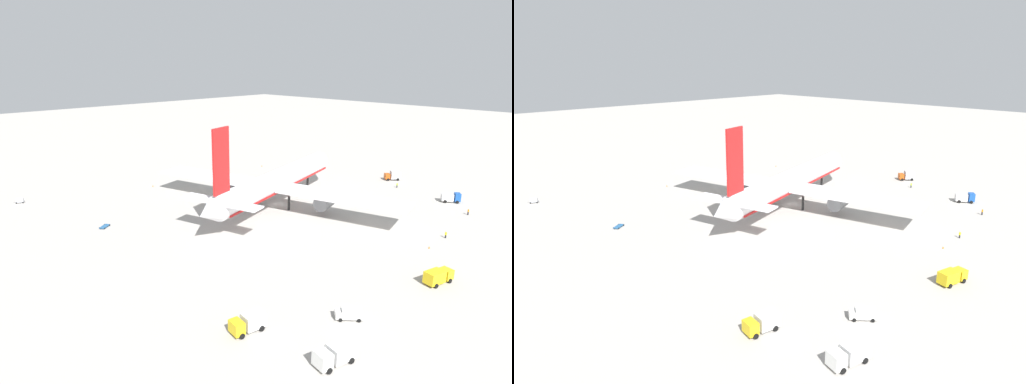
{
  "view_description": "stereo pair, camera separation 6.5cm",
  "coord_description": "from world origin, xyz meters",
  "views": [
    {
      "loc": [
        -89.59,
        -82.32,
        40.08
      ],
      "look_at": [
        -5.36,
        3.39,
        4.05
      ],
      "focal_mm": 31.05,
      "sensor_mm": 36.0,
      "label": 1
    },
    {
      "loc": [
        -89.54,
        -82.37,
        40.08
      ],
      "look_at": [
        -5.36,
        3.39,
        4.05
      ],
      "focal_mm": 31.05,
      "sensor_mm": 36.0,
      "label": 2
    }
  ],
  "objects": [
    {
      "name": "service_truck_4",
      "position": [
        48.22,
        -9.88,
        1.67
      ],
      "size": [
        5.37,
        5.27,
        3.2
      ],
      "color": "#BF4C14",
      "rests_on": "ground"
    },
    {
      "name": "airliner",
      "position": [
        -1.27,
        -0.45,
        6.9
      ],
      "size": [
        69.44,
        75.13,
        25.63
      ],
      "color": "white",
      "rests_on": "ground"
    },
    {
      "name": "service_truck_1",
      "position": [
        -13.41,
        -53.1,
        1.5
      ],
      "size": [
        6.39,
        3.66,
        2.73
      ],
      "color": "yellow",
      "rests_on": "ground"
    },
    {
      "name": "baggage_cart_1",
      "position": [
        4.26,
        52.37,
        0.83
      ],
      "size": [
        2.63,
        3.01,
        1.53
      ],
      "color": "gray",
      "rests_on": "ground"
    },
    {
      "name": "ground_worker_2",
      "position": [
        29.75,
        -42.28,
        0.89
      ],
      "size": [
        0.56,
        0.56,
        1.74
      ],
      "color": "black",
      "rests_on": "ground"
    },
    {
      "name": "baggage_cart_2",
      "position": [
        -52.71,
        53.56,
        0.75
      ],
      "size": [
        2.87,
        2.32,
        1.37
      ],
      "color": "gray",
      "rests_on": "ground"
    },
    {
      "name": "ground_worker_0",
      "position": [
        40.4,
        -15.7,
        0.82
      ],
      "size": [
        0.57,
        0.57,
        1.62
      ],
      "color": "black",
      "rests_on": "ground"
    },
    {
      "name": "ground_worker_1",
      "position": [
        9.43,
        -44.91,
        0.83
      ],
      "size": [
        0.5,
        0.5,
        1.64
      ],
      "color": "black",
      "rests_on": "ground"
    },
    {
      "name": "traffic_cone_2",
      "position": [
        0.97,
        -44.89,
        0.28
      ],
      "size": [
        0.36,
        0.36,
        0.55
      ],
      "primitive_type": "cone",
      "color": "orange",
      "rests_on": "ground"
    },
    {
      "name": "service_truck_3",
      "position": [
        -48.94,
        -39.33,
        1.5
      ],
      "size": [
        5.96,
        3.51,
        2.72
      ],
      "color": "yellow",
      "rests_on": "ground"
    },
    {
      "name": "service_truck_0",
      "position": [
        37.54,
        -34.31,
        1.47
      ],
      "size": [
        4.87,
        5.59,
        2.79
      ],
      "color": "#194CA5",
      "rests_on": "ground"
    },
    {
      "name": "service_van",
      "position": [
        -35.13,
        -48.32,
        1.03
      ],
      "size": [
        4.38,
        4.52,
        1.97
      ],
      "color": "white",
      "rests_on": "ground"
    },
    {
      "name": "baggage_cart_0",
      "position": [
        -44.31,
        17.6,
        0.27
      ],
      "size": [
        3.42,
        2.81,
        0.4
      ],
      "color": "#26598C",
      "rests_on": "ground"
    },
    {
      "name": "traffic_cone_0",
      "position": [
        -15.77,
        41.28,
        0.28
      ],
      "size": [
        0.36,
        0.36,
        0.55
      ],
      "primitive_type": "cone",
      "color": "orange",
      "rests_on": "ground"
    },
    {
      "name": "service_truck_2",
      "position": [
        -45.73,
        -53.18,
        1.53
      ],
      "size": [
        6.6,
        3.79,
        2.68
      ],
      "color": "white",
      "rests_on": "ground"
    },
    {
      "name": "traffic_cone_1",
      "position": [
        29.98,
        36.1,
        0.28
      ],
      "size": [
        0.36,
        0.36,
        0.55
      ],
      "primitive_type": "cone",
      "color": "orange",
      "rests_on": "ground"
    },
    {
      "name": "ground_plane",
      "position": [
        0.0,
        0.0,
        0.0
      ],
      "size": [
        600.0,
        600.0,
        0.0
      ],
      "primitive_type": "plane",
      "color": "#ADA8A0"
    }
  ]
}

